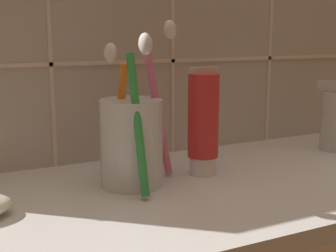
# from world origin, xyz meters

# --- Properties ---
(sink_counter) EXTENTS (0.69, 0.31, 0.02)m
(sink_counter) POSITION_xyz_m (0.00, 0.00, 0.01)
(sink_counter) COLOR silver
(sink_counter) RESTS_ON ground
(tile_wall_backsplash) EXTENTS (0.79, 0.02, 0.40)m
(tile_wall_backsplash) POSITION_xyz_m (0.00, 0.16, 0.20)
(tile_wall_backsplash) COLOR #B7B2A8
(tile_wall_backsplash) RESTS_ON ground
(toothbrush_cup) EXTENTS (0.10, 0.11, 0.19)m
(toothbrush_cup) POSITION_xyz_m (-0.09, 0.03, 0.07)
(toothbrush_cup) COLOR silver
(toothbrush_cup) RESTS_ON sink_counter
(toothpaste_tube) EXTENTS (0.04, 0.04, 0.13)m
(toothpaste_tube) POSITION_xyz_m (-0.00, 0.03, 0.08)
(toothpaste_tube) COLOR white
(toothpaste_tube) RESTS_ON sink_counter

